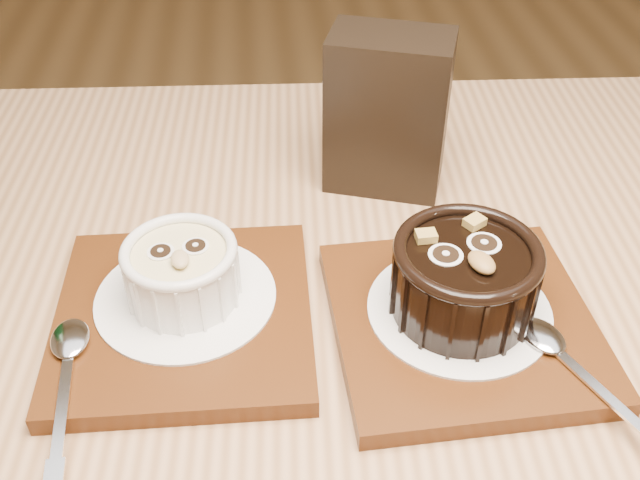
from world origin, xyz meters
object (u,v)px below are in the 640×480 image
at_px(condiment_stand, 387,113).
at_px(ramekin_white, 182,270).
at_px(table, 336,438).
at_px(ramekin_dark, 465,276).
at_px(tray_right, 462,323).
at_px(tray_left, 184,317).

bearing_deg(condiment_stand, ramekin_white, -137.58).
distance_m(table, ramekin_dark, 0.17).
bearing_deg(ramekin_dark, tray_right, -90.98).
height_order(tray_left, ramekin_dark, ramekin_dark).
xyz_separation_m(tray_right, ramekin_dark, (-0.00, 0.01, 0.04)).
relative_size(tray_left, condiment_stand, 1.29).
bearing_deg(ramekin_dark, condiment_stand, 79.38).
height_order(ramekin_white, condiment_stand, condiment_stand).
distance_m(table, ramekin_white, 0.18).
relative_size(ramekin_white, tray_right, 0.45).
bearing_deg(condiment_stand, tray_left, -135.77).
height_order(tray_right, ramekin_dark, ramekin_dark).
bearing_deg(ramekin_dark, tray_left, 156.27).
height_order(ramekin_white, ramekin_dark, ramekin_dark).
bearing_deg(tray_left, table, -21.91).
height_order(table, ramekin_white, ramekin_white).
bearing_deg(ramekin_dark, ramekin_white, 152.90).
distance_m(table, tray_left, 0.15).
distance_m(tray_right, condiment_stand, 0.20).
height_order(table, tray_right, tray_right).
bearing_deg(tray_left, ramekin_white, 82.87).
bearing_deg(table, ramekin_dark, 15.12).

